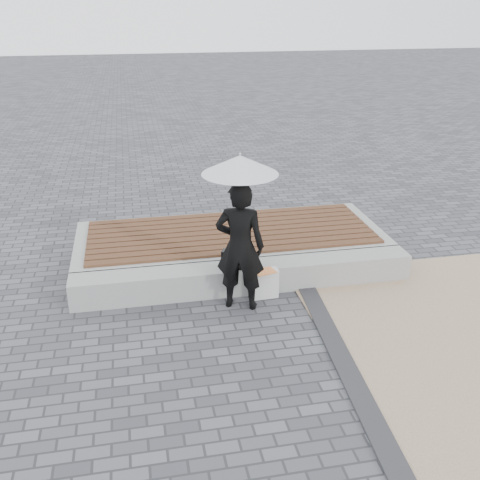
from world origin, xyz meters
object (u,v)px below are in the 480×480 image
seating_ledge (246,277)px  woman (240,247)px  canvas_tote (264,284)px  parasol (240,165)px  handbag (235,260)px

seating_ledge → woman: woman is taller
woman → canvas_tote: (0.38, 0.18, -0.69)m
parasol → canvas_tote: size_ratio=2.93×
woman → parasol: (0.00, 0.00, 1.13)m
woman → canvas_tote: 0.81m
seating_ledge → parasol: 1.90m
woman → handbag: bearing=-70.7°
seating_ledge → canvas_tote: bearing=-54.5°
seating_ledge → parasol: bearing=-110.7°
seating_ledge → canvas_tote: size_ratio=11.69×
woman → handbag: 0.54m
handbag → woman: bearing=-66.7°
parasol → canvas_tote: 1.87m
woman → handbag: woman is taller
parasol → handbag: 1.55m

